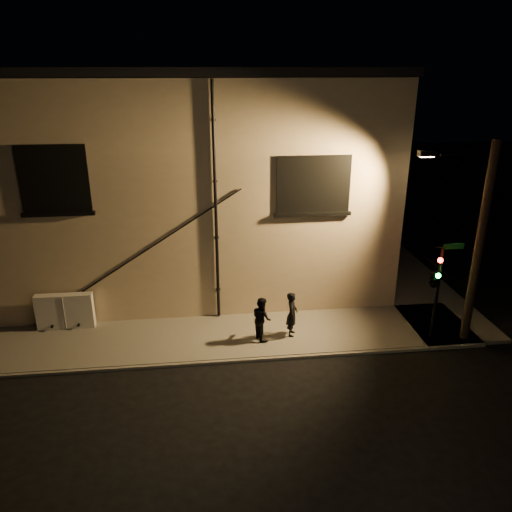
{
  "coord_description": "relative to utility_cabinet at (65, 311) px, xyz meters",
  "views": [
    {
      "loc": [
        -2.37,
        -13.65,
        8.85
      ],
      "look_at": [
        -0.54,
        1.8,
        2.89
      ],
      "focal_mm": 35.0,
      "sensor_mm": 36.0,
      "label": 1
    }
  ],
  "objects": [
    {
      "name": "utility_cabinet",
      "position": [
        0.0,
        0.0,
        0.0
      ],
      "size": [
        1.95,
        0.33,
        1.29
      ],
      "primitive_type": "cube",
      "color": "silver",
      "rests_on": "sidewalk"
    },
    {
      "name": "ground",
      "position": [
        7.2,
        -2.7,
        -0.76
      ],
      "size": [
        90.0,
        90.0,
        0.0
      ],
      "primitive_type": "plane",
      "color": "black"
    },
    {
      "name": "streetlamp_pole",
      "position": [
        13.57,
        -2.23,
        2.88
      ],
      "size": [
        2.02,
        1.38,
        6.81
      ],
      "color": "black",
      "rests_on": "ground"
    },
    {
      "name": "pedestrian_b",
      "position": [
        6.78,
        -1.56,
        0.12
      ],
      "size": [
        0.78,
        0.88,
        1.52
      ],
      "primitive_type": "imported",
      "rotation": [
        0.0,
        0.0,
        1.89
      ],
      "color": "black",
      "rests_on": "sidewalk"
    },
    {
      "name": "pedestrian_a",
      "position": [
        7.84,
        -1.43,
        0.15
      ],
      "size": [
        0.52,
        0.66,
        1.59
      ],
      "primitive_type": "imported",
      "rotation": [
        0.0,
        0.0,
        1.29
      ],
      "color": "black",
      "rests_on": "sidewalk"
    },
    {
      "name": "sidewalk",
      "position": [
        8.43,
        1.69,
        -0.7
      ],
      "size": [
        21.0,
        16.0,
        0.12
      ],
      "color": "slate",
      "rests_on": "ground"
    },
    {
      "name": "building",
      "position": [
        4.2,
        6.29,
        3.64
      ],
      "size": [
        16.2,
        12.23,
        8.8
      ],
      "color": "beige",
      "rests_on": "ground"
    },
    {
      "name": "traffic_signal",
      "position": [
        12.4,
        -2.2,
        1.61
      ],
      "size": [
        1.15,
        1.95,
        3.36
      ],
      "color": "black",
      "rests_on": "sidewalk"
    }
  ]
}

